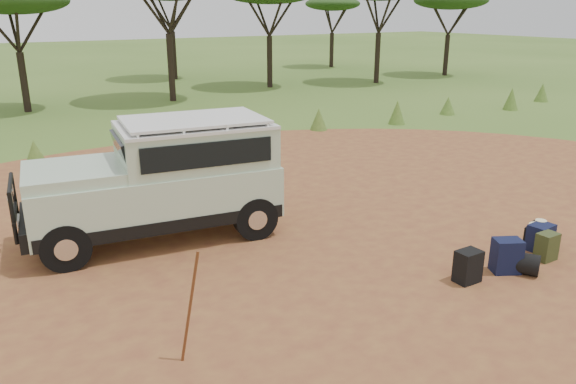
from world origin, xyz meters
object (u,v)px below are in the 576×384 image
backpack_olive (547,247)px  hard_case (539,236)px  walking_staff (190,308)px  backpack_navy (506,256)px  safari_vehicle (163,182)px  duffel_navy (540,238)px  backpack_black (468,267)px

backpack_olive → hard_case: 0.61m
walking_staff → backpack_navy: (5.13, -0.37, -0.43)m
backpack_navy → backpack_olive: (0.95, -0.05, -0.04)m
safari_vehicle → duffel_navy: 6.65m
backpack_navy → backpack_olive: backpack_navy is taller
safari_vehicle → backpack_navy: bearing=-38.5°
safari_vehicle → duffel_navy: bearing=-29.4°
backpack_olive → duffel_navy: bearing=48.5°
safari_vehicle → backpack_olive: safari_vehicle is taller
duffel_navy → hard_case: (0.16, 0.14, -0.05)m
safari_vehicle → duffel_navy: safari_vehicle is taller
walking_staff → backpack_navy: walking_staff is taller
walking_staff → backpack_olive: (6.08, -0.42, -0.48)m
backpack_black → duffel_navy: 2.00m
backpack_olive → hard_case: backpack_olive is taller
walking_staff → hard_case: 6.52m
backpack_navy → duffel_navy: backpack_navy is taller
safari_vehicle → duffel_navy: size_ratio=9.71×
safari_vehicle → backpack_navy: 5.91m
safari_vehicle → backpack_navy: safari_vehicle is taller
backpack_black → duffel_navy: (1.99, 0.17, -0.02)m
safari_vehicle → backpack_black: bearing=-43.9°
walking_staff → duffel_navy: 6.36m
backpack_black → duffel_navy: size_ratio=1.09×
safari_vehicle → hard_case: size_ratio=8.84×
walking_staff → duffel_navy: walking_staff is taller
duffel_navy → backpack_olive: bearing=-136.1°
safari_vehicle → backpack_black: size_ratio=8.95×
backpack_black → backpack_olive: (1.73, -0.13, -0.02)m
backpack_black → hard_case: bearing=7.8°
backpack_olive → duffel_navy: size_ratio=1.00×
backpack_navy → safari_vehicle: bearing=161.0°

